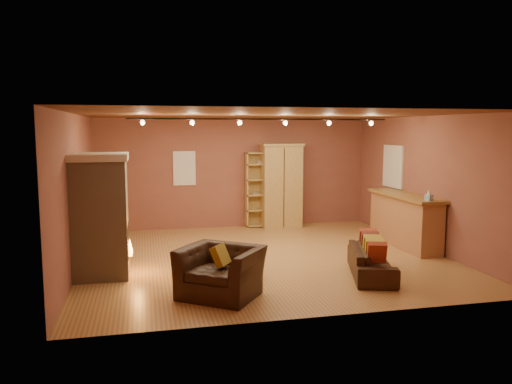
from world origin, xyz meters
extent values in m
plane|color=olive|center=(0.00, 0.00, 0.00)|extent=(7.00, 7.00, 0.00)
plane|color=brown|center=(0.00, 0.00, 2.80)|extent=(7.00, 7.00, 0.00)
cube|color=brown|center=(0.00, 3.25, 1.40)|extent=(7.00, 0.02, 2.80)
cube|color=brown|center=(-3.50, 0.00, 1.40)|extent=(0.02, 6.50, 2.80)
cube|color=brown|center=(3.50, 0.00, 1.40)|extent=(0.02, 6.50, 2.80)
cube|color=tan|center=(-3.05, -0.60, 1.00)|extent=(0.90, 0.90, 2.00)
cube|color=beige|center=(-3.05, -0.60, 2.06)|extent=(0.98, 0.98, 0.12)
cube|color=black|center=(-2.64, -0.60, 0.60)|extent=(0.10, 0.65, 0.55)
cone|color=orange|center=(-2.58, -0.60, 0.48)|extent=(0.10, 0.10, 0.22)
cube|color=white|center=(-1.30, 3.23, 1.55)|extent=(0.56, 0.04, 0.86)
cube|color=tan|center=(0.65, 3.23, 0.97)|extent=(0.79, 0.04, 1.94)
cube|color=tan|center=(0.27, 3.10, 0.97)|extent=(0.04, 0.31, 1.94)
cube|color=tan|center=(1.02, 3.10, 0.97)|extent=(0.04, 0.31, 1.94)
cube|color=gray|center=(0.51, 3.10, 0.86)|extent=(0.18, 0.12, 0.05)
cube|color=black|center=(0.75, 3.10, 1.30)|extent=(0.10, 0.10, 0.12)
cube|color=tan|center=(0.65, 3.10, 0.04)|extent=(0.79, 0.31, 0.04)
cube|color=tan|center=(0.65, 3.10, 0.44)|extent=(0.79, 0.31, 0.04)
cube|color=tan|center=(0.65, 3.10, 0.84)|extent=(0.79, 0.31, 0.03)
cube|color=tan|center=(0.65, 3.10, 1.24)|extent=(0.79, 0.31, 0.04)
cube|color=tan|center=(0.65, 3.10, 1.63)|extent=(0.79, 0.31, 0.04)
cube|color=tan|center=(0.65, 3.10, 1.92)|extent=(0.79, 0.31, 0.04)
cube|color=tan|center=(1.16, 2.98, 1.05)|extent=(1.01, 0.55, 2.10)
cube|color=olive|center=(1.16, 2.71, 1.05)|extent=(0.02, 0.01, 2.00)
cube|color=tan|center=(1.16, 2.98, 2.13)|extent=(1.07, 0.61, 0.06)
cube|color=#B37D52|center=(3.20, 0.31, 0.54)|extent=(0.51, 2.25, 1.07)
cube|color=olive|center=(3.20, 0.31, 1.10)|extent=(0.63, 2.37, 0.06)
cube|color=#89B7DB|center=(3.15, -0.67, 1.20)|extent=(0.17, 0.17, 0.13)
cone|color=white|center=(3.15, -0.67, 1.31)|extent=(0.08, 0.08, 0.10)
cube|color=white|center=(3.47, 1.40, 1.65)|extent=(0.05, 0.90, 1.00)
imported|color=black|center=(1.50, -1.62, 0.33)|extent=(0.99, 1.77, 0.66)
cube|color=#9D341F|center=(1.33, -2.14, 0.55)|extent=(0.36, 0.31, 0.36)
cube|color=#B2952D|center=(1.42, -1.88, 0.55)|extent=(0.36, 0.31, 0.36)
cube|color=#B2952D|center=(1.50, -1.62, 0.55)|extent=(0.36, 0.31, 0.36)
cube|color=maroon|center=(1.59, -1.36, 0.55)|extent=(0.36, 0.31, 0.36)
cube|color=#9D341F|center=(1.67, -1.10, 0.55)|extent=(0.36, 0.31, 0.36)
imported|color=black|center=(-1.21, -2.09, 0.50)|extent=(1.37, 1.28, 1.01)
cube|color=#B2952D|center=(-1.21, -2.09, 0.63)|extent=(0.37, 0.38, 0.34)
cube|color=olive|center=(-0.80, -1.24, 0.38)|extent=(0.70, 0.70, 0.04)
cube|color=black|center=(-1.02, -1.46, 0.18)|extent=(0.04, 0.04, 0.35)
cube|color=black|center=(-0.58, -1.46, 0.18)|extent=(0.04, 0.04, 0.35)
cube|color=black|center=(-1.02, -1.02, 0.18)|extent=(0.04, 0.04, 0.35)
cube|color=black|center=(-0.58, -1.02, 0.18)|extent=(0.04, 0.04, 0.35)
cylinder|color=black|center=(0.00, 0.20, 2.72)|extent=(5.20, 0.03, 0.03)
sphere|color=#FFD88C|center=(-2.30, 0.20, 2.65)|extent=(0.09, 0.09, 0.09)
sphere|color=#FFD88C|center=(-1.38, 0.20, 2.65)|extent=(0.09, 0.09, 0.09)
sphere|color=#FFD88C|center=(-0.46, 0.20, 2.65)|extent=(0.09, 0.09, 0.09)
sphere|color=#FFD88C|center=(0.46, 0.20, 2.65)|extent=(0.09, 0.09, 0.09)
sphere|color=#FFD88C|center=(1.38, 0.20, 2.65)|extent=(0.09, 0.09, 0.09)
sphere|color=#FFD88C|center=(2.30, 0.20, 2.65)|extent=(0.09, 0.09, 0.09)
camera|label=1|loc=(-2.31, -9.38, 2.52)|focal=35.00mm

